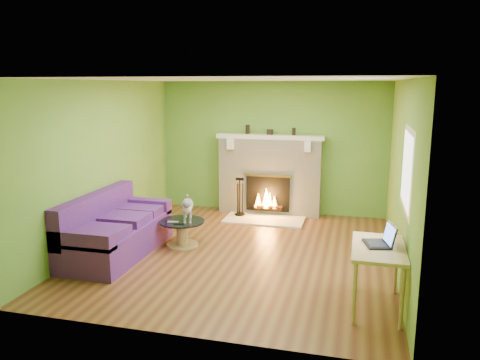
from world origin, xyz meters
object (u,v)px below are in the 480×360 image
object	(u,v)px
coffee_table	(182,231)
cat	(187,208)
desk	(378,254)
sofa	(114,231)

from	to	relation	value
coffee_table	cat	xyz separation A→B (m)	(0.08, 0.05, 0.38)
desk	sofa	bearing A→B (deg)	167.24
sofa	coffee_table	xyz separation A→B (m)	(0.87, 0.60, -0.12)
sofa	desk	size ratio (longest dim) A/B	2.05
desk	cat	size ratio (longest dim) A/B	1.52
cat	coffee_table	bearing A→B (deg)	-167.14
sofa	cat	bearing A→B (deg)	34.41
coffee_table	cat	size ratio (longest dim) A/B	1.09
desk	coffee_table	bearing A→B (deg)	153.61
sofa	desk	xyz separation A→B (m)	(3.81, -0.86, 0.30)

